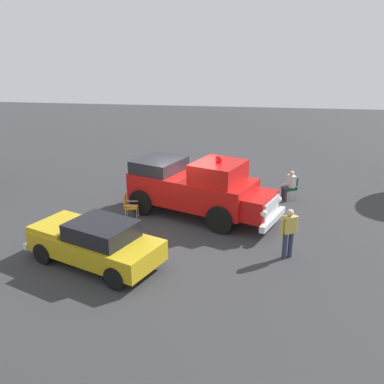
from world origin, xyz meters
The scene contains 7 objects.
ground_plane centered at (0.00, 0.00, 0.00)m, with size 60.00×60.00×0.00m, color #333335.
vintage_fire_truck centered at (-0.44, -0.27, 1.20)m, with size 6.33×4.27×2.59m.
classic_hot_rod centered at (2.23, 4.02, 0.75)m, with size 4.74×3.36×1.46m.
lawn_chair_near_truck centered at (-4.33, -2.73, 0.59)m, with size 0.68×0.68×1.02m.
lawn_chair_by_car centered at (2.20, 0.39, 0.59)m, with size 0.56×0.57×1.02m.
spectator_seated centered at (-4.22, -2.66, 0.70)m, with size 0.65×0.60×1.29m.
spectator_standing centered at (-3.77, 2.81, 0.96)m, with size 0.60×0.44×1.68m.
Camera 1 is at (-2.42, 15.33, 6.64)m, focal length 39.59 mm.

